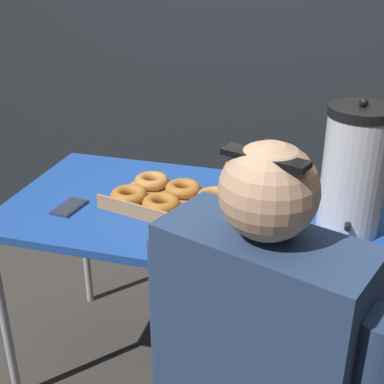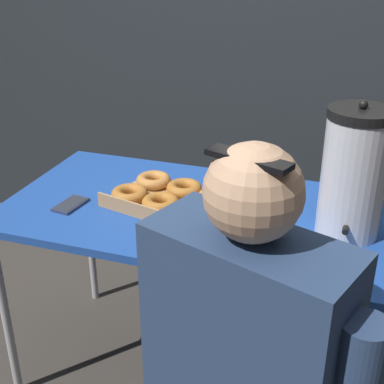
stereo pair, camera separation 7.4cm
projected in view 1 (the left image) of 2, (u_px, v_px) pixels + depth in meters
ground_plane at (193, 370)px, 2.19m from camera, size 12.00×12.00×0.00m
back_wall at (255, 17)px, 2.60m from camera, size 6.00×0.11×2.49m
folding_table at (193, 220)px, 1.89m from camera, size 1.31×0.72×0.75m
donut_box at (183, 203)px, 1.84m from camera, size 0.62×0.42×0.06m
coffee_urn at (354, 171)px, 1.64m from camera, size 0.20×0.23×0.43m
cell_phone at (69, 207)px, 1.86m from camera, size 0.09×0.14×0.01m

